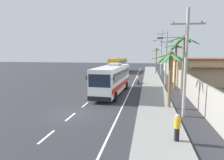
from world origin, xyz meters
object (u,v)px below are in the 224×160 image
at_px(coach_bus_foreground, 112,78).
at_px(roadside_building, 211,71).
at_px(utility_pole_nearest, 185,60).
at_px(palm_fourth, 156,55).
at_px(motorcycle_beside_bus, 138,80).
at_px(pedestrian_near_kerb, 177,127).
at_px(utility_pole_mid, 166,58).
at_px(palm_nearest, 176,55).
at_px(palm_farthest, 172,62).
at_px(palm_third, 184,52).
at_px(coach_bus_far_lane, 118,64).
at_px(palm_second, 170,67).
at_px(utility_pole_far, 161,51).

bearing_deg(coach_bus_foreground, roadside_building, 36.02).
xyz_separation_m(utility_pole_nearest, palm_fourth, (-0.88, 32.09, -0.08)).
relative_size(motorcycle_beside_bus, utility_pole_nearest, 0.23).
bearing_deg(pedestrian_near_kerb, palm_fourth, 109.11).
bearing_deg(utility_pole_mid, palm_nearest, -71.37).
bearing_deg(palm_nearest, palm_farthest, 88.56).
bearing_deg(roadside_building, motorcycle_beside_bus, -169.07).
bearing_deg(palm_third, utility_pole_nearest, -98.92).
xyz_separation_m(coach_bus_far_lane, utility_pole_mid, (10.43, -20.43, 2.21)).
bearing_deg(utility_pole_mid, palm_second, -93.21).
xyz_separation_m(pedestrian_near_kerb, palm_second, (0.26, 7.19, 2.83)).
relative_size(coach_bus_far_lane, palm_farthest, 2.26).
distance_m(coach_bus_far_lane, palm_third, 29.55).
bearing_deg(coach_bus_far_lane, utility_pole_nearest, -73.48).
distance_m(palm_nearest, roadside_building, 9.29).
bearing_deg(pedestrian_near_kerb, roadside_building, 89.60).
bearing_deg(coach_bus_foreground, palm_farthest, 49.04).
relative_size(palm_fourth, palm_farthest, 1.20).
xyz_separation_m(pedestrian_near_kerb, utility_pole_nearest, (1.09, 5.00, 3.57)).
relative_size(coach_bus_foreground, utility_pole_mid, 1.39).
xyz_separation_m(coach_bus_far_lane, palm_farthest, (11.57, -18.33, 1.57)).
bearing_deg(utility_pole_mid, palm_third, -77.29).
height_order(motorcycle_beside_bus, roadside_building, roadside_building).
bearing_deg(palm_fourth, coach_bus_far_lane, 160.51).
xyz_separation_m(palm_third, palm_fourth, (-2.23, 23.47, -0.67)).
bearing_deg(utility_pole_nearest, pedestrian_near_kerb, -102.30).
bearing_deg(palm_fourth, roadside_building, -59.34).
bearing_deg(palm_nearest, utility_pole_mid, 108.63).
height_order(palm_fourth, palm_farthest, palm_fourth).
relative_size(utility_pole_far, palm_second, 1.96).
height_order(pedestrian_near_kerb, palm_second, palm_second).
bearing_deg(palm_farthest, pedestrian_near_kerb, -95.50).
relative_size(coach_bus_far_lane, utility_pole_nearest, 1.37).
xyz_separation_m(pedestrian_near_kerb, palm_fourth, (0.21, 37.08, 3.49)).
bearing_deg(palm_farthest, palm_fourth, 97.36).
relative_size(palm_nearest, palm_farthest, 1.25).
relative_size(utility_pole_nearest, palm_nearest, 1.32).
relative_size(coach_bus_far_lane, palm_nearest, 1.81).
bearing_deg(palm_second, utility_pole_far, 88.18).
distance_m(utility_pole_nearest, palm_farthest, 17.23).
xyz_separation_m(coach_bus_far_lane, motorcycle_beside_bus, (6.23, -19.46, -1.37)).
relative_size(utility_pole_nearest, utility_pole_mid, 1.03).
distance_m(utility_pole_nearest, utility_pole_mid, 15.08).
bearing_deg(coach_bus_foreground, utility_pole_far, 72.30).
distance_m(palm_farthest, roadside_building, 6.52).
distance_m(motorcycle_beside_bus, pedestrian_near_kerb, 21.28).
bearing_deg(utility_pole_nearest, coach_bus_foreground, 131.99).
distance_m(palm_nearest, palm_second, 10.05).
bearing_deg(palm_fourth, utility_pole_mid, -87.38).
xyz_separation_m(pedestrian_near_kerb, palm_nearest, (2.01, 17.05, 3.73)).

